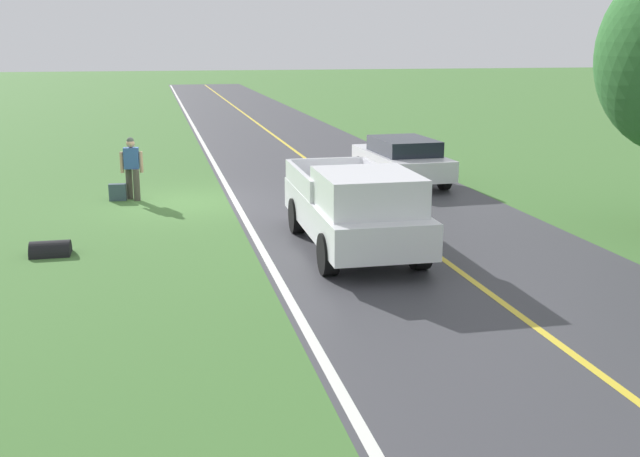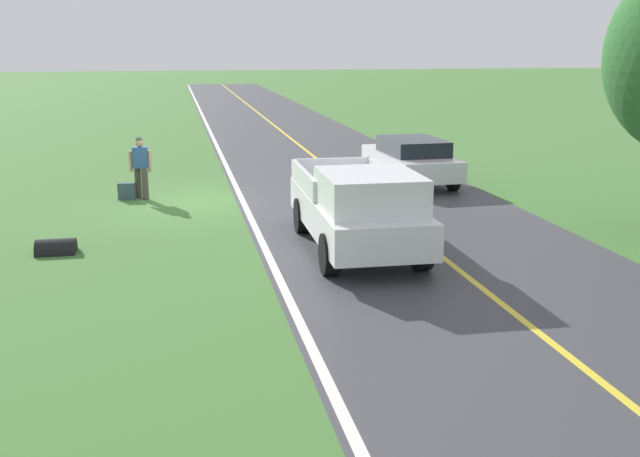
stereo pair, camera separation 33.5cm
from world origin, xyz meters
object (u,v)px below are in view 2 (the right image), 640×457
Objects in this scene: hitchhiker_walking at (141,164)px; pickup_truck_passing at (359,207)px; suitcase_carried at (127,191)px; sedan_near_oncoming at (411,159)px.

hitchhiker_walking is 0.32× the size of pickup_truck_passing.
hitchhiker_walking reaches higher than suitcase_carried.
pickup_truck_passing reaches higher than sedan_near_oncoming.
suitcase_carried is 0.09× the size of pickup_truck_passing.
sedan_near_oncoming is (-3.49, -7.35, -0.21)m from pickup_truck_passing.
pickup_truck_passing is 8.14m from sedan_near_oncoming.
pickup_truck_passing is 1.22× the size of sedan_near_oncoming.
pickup_truck_passing reaches higher than suitcase_carried.
hitchhiker_walking is at bearing 5.61° from sedan_near_oncoming.
suitcase_carried is 8.27m from pickup_truck_passing.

